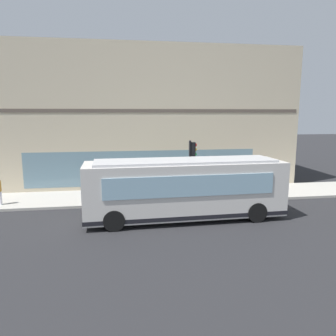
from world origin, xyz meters
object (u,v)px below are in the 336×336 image
at_px(fire_hydrant, 219,189).
at_px(pedestrian_near_building_entrance, 188,180).
at_px(city_bus_nearside, 185,189).
at_px(pedestrian_near_hydrant, 224,173).
at_px(traffic_light_near_corner, 192,158).
at_px(pedestrian_by_light_pole, 265,178).

height_order(fire_hydrant, pedestrian_near_building_entrance, pedestrian_near_building_entrance).
distance_m(city_bus_nearside, pedestrian_near_hydrant, 7.00).
bearing_deg(pedestrian_near_building_entrance, fire_hydrant, -108.16).
bearing_deg(traffic_light_near_corner, pedestrian_by_light_pole, -76.69).
distance_m(city_bus_nearside, pedestrian_by_light_pole, 7.88).
xyz_separation_m(pedestrian_near_hydrant, pedestrian_near_building_entrance, (-1.16, 2.81, -0.15)).
height_order(traffic_light_near_corner, fire_hydrant, traffic_light_near_corner).
height_order(traffic_light_near_corner, pedestrian_by_light_pole, traffic_light_near_corner).
bearing_deg(pedestrian_by_light_pole, pedestrian_near_hydrant, 63.19).
height_order(city_bus_nearside, pedestrian_by_light_pole, city_bus_nearside).
xyz_separation_m(fire_hydrant, pedestrian_near_building_entrance, (0.63, 1.92, 0.53)).
distance_m(traffic_light_near_corner, fire_hydrant, 3.00).
xyz_separation_m(fire_hydrant, pedestrian_by_light_pole, (0.53, -3.39, 0.54)).
bearing_deg(city_bus_nearside, traffic_light_near_corner, -18.76).
xyz_separation_m(pedestrian_by_light_pole, pedestrian_near_building_entrance, (0.10, 5.31, -0.01)).
distance_m(pedestrian_near_hydrant, pedestrian_near_building_entrance, 3.05).
height_order(pedestrian_near_hydrant, pedestrian_near_building_entrance, pedestrian_near_hydrant).
xyz_separation_m(city_bus_nearside, fire_hydrant, (3.96, -3.07, -1.04)).
bearing_deg(traffic_light_near_corner, city_bus_nearside, 161.24).
bearing_deg(pedestrian_near_hydrant, traffic_light_near_corner, 131.38).
height_order(traffic_light_near_corner, pedestrian_near_hydrant, traffic_light_near_corner).
bearing_deg(pedestrian_by_light_pole, city_bus_nearside, 124.83).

